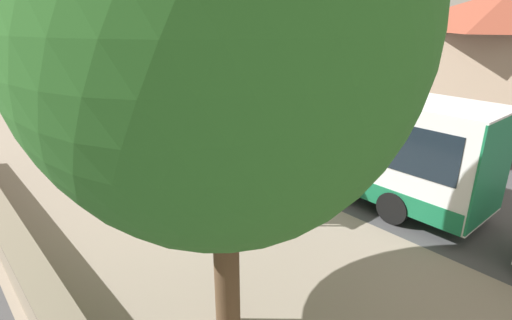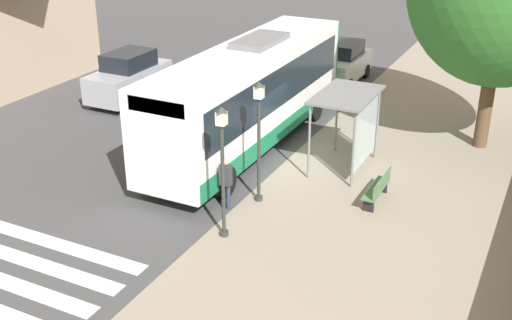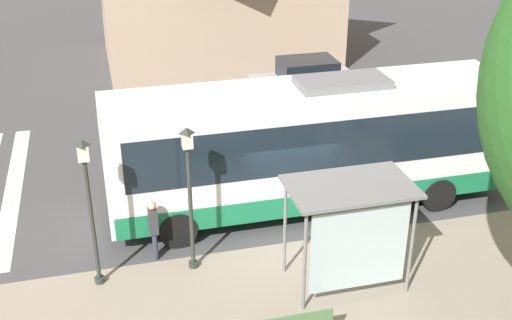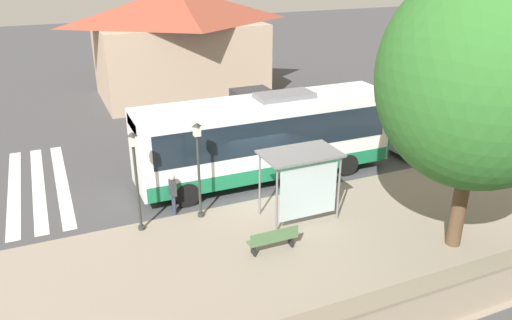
# 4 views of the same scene
# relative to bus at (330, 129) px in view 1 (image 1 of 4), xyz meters

# --- Properties ---
(ground_plane) EXTENTS (120.00, 120.00, 0.00)m
(ground_plane) POSITION_rel_bus_xyz_m (-1.78, 0.90, -1.96)
(ground_plane) COLOR #424244
(ground_plane) RESTS_ON ground
(sidewalk_plaza) EXTENTS (9.00, 44.00, 0.02)m
(sidewalk_plaza) POSITION_rel_bus_xyz_m (-6.28, 0.90, -1.95)
(sidewalk_plaza) COLOR gray
(sidewalk_plaza) RESTS_ON ground
(crosswalk_stripes) EXTENTS (9.00, 5.25, 0.01)m
(crosswalk_stripes) POSITION_rel_bus_xyz_m (3.22, 10.78, -1.96)
(crosswalk_stripes) COLOR silver
(crosswalk_stripes) RESTS_ON ground
(stone_wall) EXTENTS (0.60, 20.00, 1.36)m
(stone_wall) POSITION_rel_bus_xyz_m (-10.33, 0.90, -1.27)
(stone_wall) COLOR gray
(stone_wall) RESTS_ON ground
(background_building) EXTENTS (7.53, 11.21, 7.21)m
(background_building) POSITION_rel_bus_xyz_m (14.83, -0.35, 1.75)
(background_building) COLOR tan
(background_building) RESTS_ON ground
(bus) EXTENTS (2.62, 11.27, 3.80)m
(bus) POSITION_rel_bus_xyz_m (0.00, 0.00, 0.00)
(bus) COLOR white
(bus) RESTS_ON ground
(bus_shelter) EXTENTS (1.77, 2.84, 2.63)m
(bus_shelter) POSITION_rel_bus_xyz_m (-3.86, 0.36, 0.21)
(bus_shelter) COLOR slate
(bus_shelter) RESTS_ON ground
(pedestrian) EXTENTS (0.34, 0.22, 1.62)m
(pedestrian) POSITION_rel_bus_xyz_m (-1.56, 4.60, -1.01)
(pedestrian) COLOR #2D3347
(pedestrian) RESTS_ON ground
(bench) EXTENTS (0.40, 1.74, 0.88)m
(bench) POSITION_rel_bus_xyz_m (-5.47, 2.25, -1.48)
(bench) COLOR #4C7247
(bench) RESTS_ON ground
(street_lamp_near) EXTENTS (0.28, 0.28, 3.77)m
(street_lamp_near) POSITION_rel_bus_xyz_m (-2.22, 3.75, 0.29)
(street_lamp_near) COLOR #2D332D
(street_lamp_near) RESTS_ON ground
(street_lamp_far) EXTENTS (0.28, 0.28, 3.76)m
(street_lamp_far) POSITION_rel_bus_xyz_m (-2.28, 6.02, 0.29)
(street_lamp_far) COLOR #2D332D
(street_lamp_far) RESTS_ON ground
(shade_tree) EXTENTS (6.35, 6.35, 9.35)m
(shade_tree) POSITION_rel_bus_xyz_m (-7.55, -3.63, 3.88)
(shade_tree) COLOR brown
(shade_tree) RESTS_ON ground
(parked_car_far_lane) EXTENTS (1.94, 4.07, 2.13)m
(parked_car_far_lane) POSITION_rel_bus_xyz_m (6.96, -2.18, -0.94)
(parked_car_far_lane) COLOR #9EA0A8
(parked_car_far_lane) RESTS_ON ground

